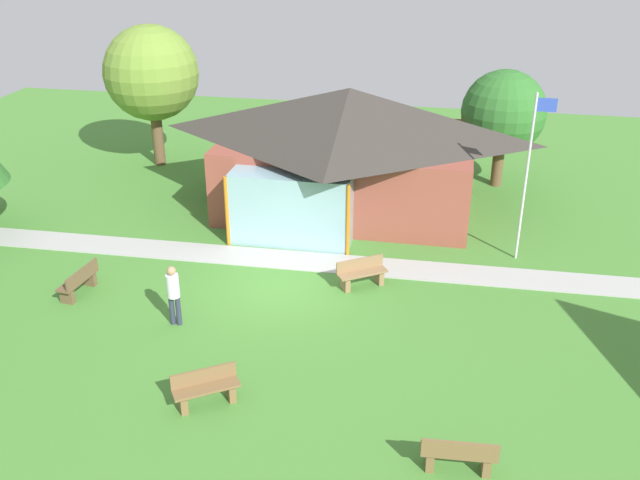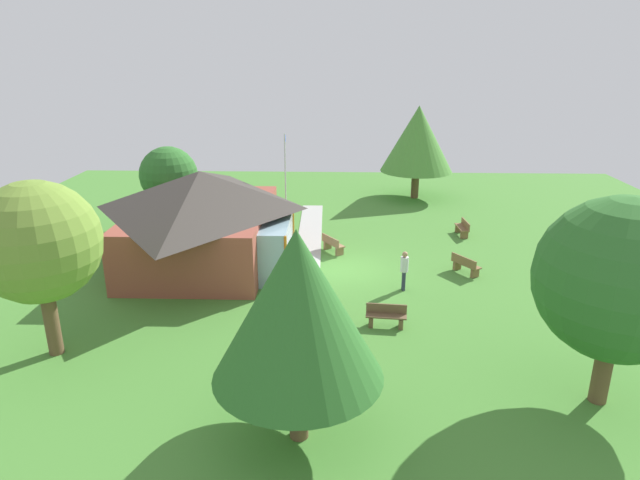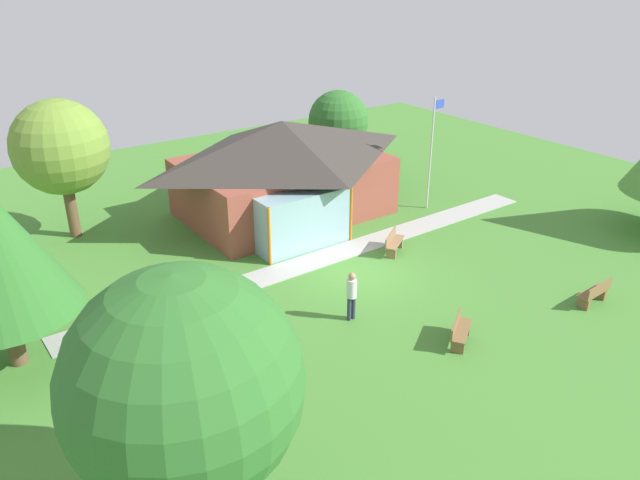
# 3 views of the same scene
# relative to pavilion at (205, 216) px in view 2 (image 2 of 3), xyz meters

# --- Properties ---
(ground_plane) EXTENTS (44.00, 44.00, 0.00)m
(ground_plane) POSITION_rel_pavilion_xyz_m (-0.83, -6.68, -2.31)
(ground_plane) COLOR #478433
(pavilion) EXTENTS (9.89, 7.90, 4.43)m
(pavilion) POSITION_rel_pavilion_xyz_m (0.00, 0.00, 0.00)
(pavilion) COLOR brown
(pavilion) RESTS_ON ground_plane
(footpath) EXTENTS (22.21, 1.69, 0.03)m
(footpath) POSITION_rel_pavilion_xyz_m (-0.83, -4.85, -2.29)
(footpath) COLOR #ADADA8
(footpath) RESTS_ON ground_plane
(flagpole) EXTENTS (0.64, 0.08, 5.35)m
(flagpole) POSITION_rel_pavilion_xyz_m (6.10, -3.28, 0.65)
(flagpole) COLOR silver
(flagpole) RESTS_ON ground_plane
(bench_front_right) EXTENTS (1.52, 0.53, 0.84)m
(bench_front_right) POSITION_rel_pavilion_xyz_m (4.40, -13.24, -1.91)
(bench_front_right) COLOR brown
(bench_front_right) RESTS_ON ground_plane
(bench_rear_near_path) EXTENTS (1.49, 1.20, 0.84)m
(bench_rear_near_path) POSITION_rel_pavilion_xyz_m (1.45, -6.06, -1.91)
(bench_rear_near_path) COLOR olive
(bench_rear_near_path) RESTS_ON ground_plane
(bench_front_center) EXTENTS (1.49, 1.20, 0.84)m
(bench_front_center) POSITION_rel_pavilion_xyz_m (-1.21, -12.18, -1.91)
(bench_front_center) COLOR brown
(bench_front_center) RESTS_ON ground_plane
(bench_mid_left) EXTENTS (0.58, 1.54, 0.84)m
(bench_mid_left) POSITION_rel_pavilion_xyz_m (-6.49, -8.12, -1.91)
(bench_mid_left) COLOR brown
(bench_mid_left) RESTS_ON ground_plane
(visitor_strolling_lawn) EXTENTS (0.34, 0.34, 1.74)m
(visitor_strolling_lawn) POSITION_rel_pavilion_xyz_m (-3.14, -9.14, -1.29)
(visitor_strolling_lawn) COLOR #2D3347
(visitor_strolling_lawn) RESTS_ON ground_plane
(tree_behind_pavilion_right) EXTENTS (3.27, 3.27, 4.65)m
(tree_behind_pavilion_right) POSITION_rel_pavilion_xyz_m (5.62, 3.35, 0.68)
(tree_behind_pavilion_right) COLOR brown
(tree_behind_pavilion_right) RESTS_ON ground_plane
(tree_behind_pavilion_left) EXTENTS (3.94, 3.94, 5.95)m
(tree_behind_pavilion_left) POSITION_rel_pavilion_xyz_m (-8.76, 3.19, 1.65)
(tree_behind_pavilion_left) COLOR brown
(tree_behind_pavilion_left) RESTS_ON ground_plane
(tree_far_east) EXTENTS (4.91, 4.91, 6.31)m
(tree_far_east) POSITION_rel_pavilion_xyz_m (12.68, -11.66, 1.78)
(tree_far_east) COLOR brown
(tree_far_east) RESTS_ON ground_plane
(tree_west_hedge) EXTENTS (4.36, 4.36, 5.79)m
(tree_west_hedge) POSITION_rel_pavilion_xyz_m (-12.76, -5.32, 1.50)
(tree_west_hedge) COLOR brown
(tree_west_hedge) RESTS_ON ground_plane
(tree_lawn_corner) EXTENTS (4.57, 4.57, 6.14)m
(tree_lawn_corner) POSITION_rel_pavilion_xyz_m (-10.91, -13.93, 1.53)
(tree_lawn_corner) COLOR brown
(tree_lawn_corner) RESTS_ON ground_plane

